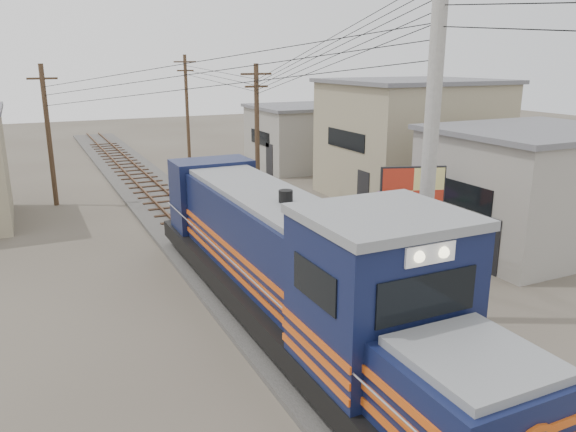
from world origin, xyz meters
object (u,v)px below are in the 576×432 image
billboard (412,193)px  market_umbrella (391,193)px  vendor (404,220)px  locomotive (296,269)px

billboard → market_umbrella: 2.63m
billboard → vendor: bearing=76.2°
market_umbrella → vendor: 1.50m
locomotive → billboard: locomotive is taller
locomotive → vendor: size_ratio=10.71×
vendor → locomotive: bearing=-6.8°
locomotive → vendor: 9.49m
locomotive → market_umbrella: size_ratio=7.01×
billboard → market_umbrella: (0.83, 2.42, -0.61)m
billboard → locomotive: bearing=-134.6°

